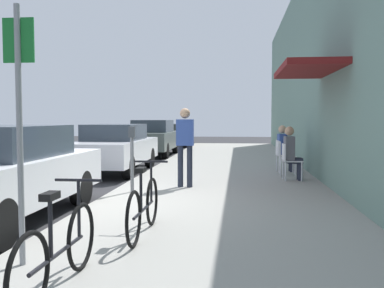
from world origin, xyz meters
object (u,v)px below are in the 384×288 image
(parked_car_0, at_px, (0,173))
(parking_meter, at_px, (132,154))
(parked_car_3, at_px, (174,134))
(pedestrian_standing, at_px, (185,141))
(cafe_chair_2, at_px, (282,154))
(parked_car_2, at_px, (153,137))
(bicycle_1, at_px, (144,207))
(cafe_chair_0, at_px, (289,159))
(seated_patron_2, at_px, (284,147))
(parked_car_1, at_px, (114,147))
(cafe_chair_1, at_px, (285,156))
(seated_patron_0, at_px, (292,151))
(street_sign, at_px, (19,114))
(bicycle_0, at_px, (59,250))

(parked_car_0, relative_size, parking_meter, 3.33)
(parked_car_3, distance_m, pedestrian_standing, 15.56)
(parked_car_0, height_order, cafe_chair_2, parked_car_0)
(parking_meter, relative_size, pedestrian_standing, 0.78)
(parked_car_2, distance_m, bicycle_1, 13.08)
(cafe_chair_0, relative_size, cafe_chair_2, 1.00)
(cafe_chair_2, distance_m, seated_patron_2, 0.20)
(cafe_chair_2, bearing_deg, parked_car_2, 128.87)
(parking_meter, bearing_deg, bicycle_1, -73.24)
(bicycle_1, bearing_deg, parked_car_1, 109.31)
(cafe_chair_0, bearing_deg, bicycle_1, -115.06)
(parked_car_0, bearing_deg, cafe_chair_1, 46.32)
(parked_car_3, bearing_deg, seated_patron_2, -68.27)
(parked_car_0, bearing_deg, bicycle_1, -20.86)
(parked_car_2, bearing_deg, pedestrian_standing, -74.31)
(parked_car_1, height_order, bicycle_1, parked_car_1)
(parked_car_2, height_order, seated_patron_0, parked_car_2)
(cafe_chair_2, height_order, seated_patron_2, seated_patron_2)
(parked_car_1, bearing_deg, pedestrian_standing, -52.09)
(street_sign, bearing_deg, parked_car_3, 94.21)
(cafe_chair_1, bearing_deg, parking_meter, -138.32)
(street_sign, distance_m, seated_patron_2, 8.74)
(parked_car_0, relative_size, cafe_chair_0, 5.06)
(street_sign, distance_m, bicycle_1, 1.94)
(bicycle_0, xyz_separation_m, bicycle_1, (0.34, 1.81, 0.00))
(parked_car_1, distance_m, parking_meter, 4.28)
(parked_car_3, height_order, street_sign, street_sign)
(street_sign, bearing_deg, seated_patron_2, 66.71)
(seated_patron_0, distance_m, pedestrian_standing, 2.76)
(bicycle_0, bearing_deg, cafe_chair_2, 72.33)
(seated_patron_0, distance_m, cafe_chair_1, 0.94)
(parked_car_3, distance_m, bicycle_1, 19.34)
(bicycle_1, bearing_deg, parking_meter, 106.76)
(parked_car_0, distance_m, parking_meter, 2.65)
(parked_car_1, distance_m, cafe_chair_2, 4.89)
(street_sign, relative_size, cafe_chair_1, 2.99)
(cafe_chair_1, bearing_deg, seated_patron_0, -86.27)
(parked_car_2, xyz_separation_m, bicycle_1, (2.48, -12.83, -0.30))
(parking_meter, distance_m, street_sign, 4.37)
(parked_car_2, distance_m, parked_car_3, 6.35)
(bicycle_0, bearing_deg, parked_car_0, 127.91)
(bicycle_1, relative_size, cafe_chair_2, 1.97)
(bicycle_0, relative_size, seated_patron_0, 1.33)
(cafe_chair_1, bearing_deg, parked_car_0, -133.68)
(parked_car_3, relative_size, seated_patron_2, 3.41)
(parking_meter, xyz_separation_m, cafe_chair_1, (3.33, 2.97, -0.26))
(parked_car_0, relative_size, bicycle_0, 2.57)
(street_sign, bearing_deg, cafe_chair_0, 61.95)
(cafe_chair_0, xyz_separation_m, cafe_chair_2, (0.00, 1.64, 0.00))
(parking_meter, height_order, pedestrian_standing, pedestrian_standing)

